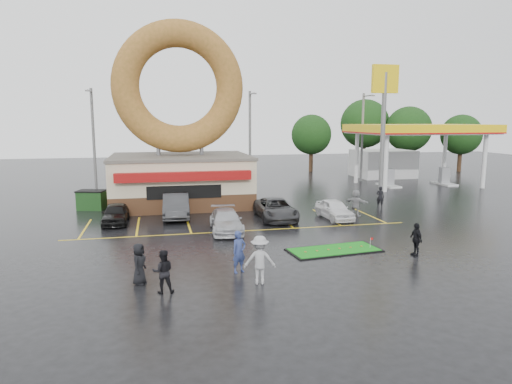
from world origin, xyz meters
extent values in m
plane|color=black|center=(0.00, 0.00, 0.00)|extent=(120.00, 120.00, 0.00)
cube|color=#472B19|center=(-3.00, 13.00, 0.60)|extent=(10.00, 8.00, 1.20)
cube|color=beige|center=(-3.00, 13.00, 2.35)|extent=(10.00, 8.00, 2.30)
cube|color=#59544C|center=(-3.00, 13.00, 3.60)|extent=(10.20, 8.20, 0.20)
cube|color=maroon|center=(-3.00, 8.70, 2.60)|extent=(9.00, 0.60, 0.60)
cylinder|color=slate|center=(-4.60, 13.00, 4.30)|extent=(0.30, 0.30, 1.20)
cylinder|color=slate|center=(-1.40, 13.00, 4.30)|extent=(0.30, 0.30, 1.20)
torus|color=brown|center=(-3.00, 13.00, 8.70)|extent=(9.60, 2.00, 9.60)
cylinder|color=silver|center=(15.00, 15.00, 2.50)|extent=(0.40, 0.40, 5.00)
cylinder|color=silver|center=(25.00, 15.00, 2.50)|extent=(0.40, 0.40, 5.00)
cylinder|color=silver|center=(15.00, 21.00, 2.50)|extent=(0.40, 0.40, 5.00)
cylinder|color=silver|center=(25.00, 21.00, 2.50)|extent=(0.40, 0.40, 5.00)
cube|color=silver|center=(20.00, 18.00, 5.25)|extent=(12.00, 8.00, 0.50)
cube|color=yellow|center=(20.00, 18.00, 5.55)|extent=(12.30, 8.30, 0.70)
cube|color=#99999E|center=(17.00, 18.00, 0.90)|extent=(0.90, 0.60, 1.60)
cube|color=#99999E|center=(23.00, 18.00, 0.90)|extent=(0.90, 0.60, 1.60)
cube|color=silver|center=(20.00, 25.00, 1.50)|extent=(6.00, 5.00, 3.00)
cylinder|color=slate|center=(13.00, 12.00, 5.00)|extent=(0.36, 0.36, 10.00)
cube|color=yellow|center=(13.00, 12.00, 9.50)|extent=(2.20, 0.30, 2.20)
cylinder|color=slate|center=(-10.00, 20.00, 4.50)|extent=(0.24, 0.24, 9.00)
cylinder|color=slate|center=(-10.00, 19.00, 8.70)|extent=(0.12, 2.00, 0.12)
cube|color=slate|center=(-10.00, 18.00, 8.65)|extent=(0.40, 0.18, 0.12)
cylinder|color=slate|center=(4.00, 21.00, 4.50)|extent=(0.24, 0.24, 9.00)
cylinder|color=slate|center=(4.00, 20.00, 8.70)|extent=(0.12, 2.00, 0.12)
cube|color=slate|center=(4.00, 19.00, 8.65)|extent=(0.40, 0.18, 0.12)
cylinder|color=slate|center=(16.00, 22.00, 4.50)|extent=(0.24, 0.24, 9.00)
cylinder|color=slate|center=(16.00, 21.00, 8.70)|extent=(0.12, 2.00, 0.12)
cube|color=slate|center=(16.00, 20.00, 8.65)|extent=(0.40, 0.18, 0.12)
cylinder|color=#332114|center=(26.00, 30.00, 1.44)|extent=(0.50, 0.50, 2.88)
sphere|color=black|center=(26.00, 30.00, 5.20)|extent=(5.60, 5.60, 5.60)
cylinder|color=#332114|center=(32.00, 28.00, 1.26)|extent=(0.50, 0.50, 2.52)
sphere|color=black|center=(32.00, 28.00, 4.55)|extent=(4.90, 4.90, 4.90)
cylinder|color=#332114|center=(22.00, 34.00, 1.62)|extent=(0.50, 0.50, 3.24)
sphere|color=black|center=(22.00, 34.00, 5.85)|extent=(6.30, 6.30, 6.30)
cylinder|color=#332114|center=(14.00, 32.00, 1.26)|extent=(0.50, 0.50, 2.52)
sphere|color=black|center=(14.00, 32.00, 4.55)|extent=(4.90, 4.90, 4.90)
imported|color=black|center=(-7.33, 6.94, 0.63)|extent=(1.54, 3.69, 1.25)
imported|color=#2E2E30|center=(-3.63, 8.00, 0.78)|extent=(1.82, 4.77, 1.55)
imported|color=#B1B1B6|center=(-1.01, 3.50, 0.62)|extent=(1.96, 4.33, 1.23)
imported|color=#2E2E31|center=(2.58, 6.02, 0.67)|extent=(2.40, 4.90, 1.34)
imported|color=white|center=(6.30, 5.31, 0.63)|extent=(1.63, 3.76, 1.26)
imported|color=navy|center=(-1.55, -3.63, 0.88)|extent=(0.76, 0.65, 1.77)
imported|color=black|center=(-4.69, -5.28, 0.81)|extent=(0.80, 0.63, 1.62)
imported|color=#98989B|center=(-1.01, -5.13, 0.95)|extent=(1.36, 0.97, 1.90)
imported|color=black|center=(-5.57, -4.17, 0.81)|extent=(0.75, 0.92, 1.62)
imported|color=black|center=(6.97, -3.05, 0.78)|extent=(0.39, 0.92, 1.55)
imported|color=gray|center=(8.04, 5.90, 0.88)|extent=(1.43, 1.60, 1.77)
imported|color=black|center=(11.07, 8.34, 0.77)|extent=(0.67, 0.64, 1.54)
cube|color=#1B4219|center=(-9.37, 12.00, 0.65)|extent=(2.05, 1.62, 1.30)
cube|color=black|center=(3.53, -1.50, 0.03)|extent=(4.69, 2.45, 0.05)
cube|color=#158018|center=(3.53, -1.50, 0.06)|extent=(4.46, 2.22, 0.03)
cylinder|color=silver|center=(5.39, -1.59, 0.31)|extent=(0.02, 0.02, 0.51)
cube|color=red|center=(5.46, -1.59, 0.51)|extent=(0.14, 0.01, 0.10)
camera|label=1|loc=(-4.81, -21.67, 6.29)|focal=32.00mm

